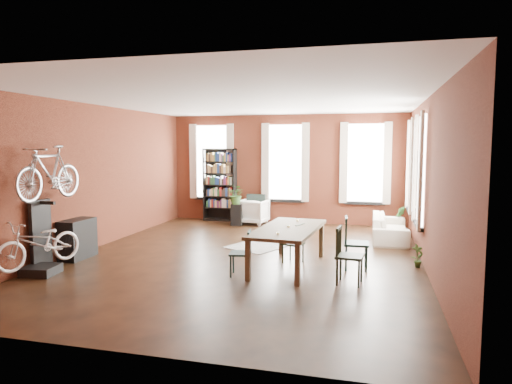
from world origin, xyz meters
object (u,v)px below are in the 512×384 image
(dining_chair_a, at_px, (240,253))
(dining_chair_d, at_px, (356,243))
(plant_stand, at_px, (237,215))
(bicycle_floor, at_px, (39,222))
(cream_sofa, at_px, (390,223))
(bike_trainer, at_px, (41,270))
(dining_chair_b, at_px, (293,243))
(white_armchair, at_px, (253,210))
(dining_chair_c, at_px, (350,256))
(console_table, at_px, (77,239))
(dining_table, at_px, (288,248))
(bookshelf, at_px, (220,185))

(dining_chair_a, xyz_separation_m, dining_chair_d, (1.97, 0.93, 0.08))
(plant_stand, bearing_deg, bicycle_floor, -108.36)
(plant_stand, bearing_deg, cream_sofa, -13.73)
(cream_sofa, bearing_deg, bike_trainer, 127.53)
(dining_chair_d, bearing_deg, dining_chair_b, 79.43)
(dining_chair_a, distance_m, white_armchair, 5.35)
(white_armchair, height_order, bike_trainer, white_armchair)
(dining_chair_c, bearing_deg, console_table, 91.43)
(dining_table, xyz_separation_m, console_table, (-4.29, -0.35, 0.02))
(dining_table, relative_size, white_armchair, 2.84)
(dining_chair_b, height_order, bookshelf, bookshelf)
(bookshelf, distance_m, bike_trainer, 6.59)
(dining_chair_b, distance_m, bike_trainer, 4.64)
(dining_chair_a, xyz_separation_m, white_armchair, (-1.14, 5.23, -0.00))
(bookshelf, bearing_deg, dining_chair_b, -55.84)
(dining_chair_c, relative_size, bookshelf, 0.43)
(console_table, bearing_deg, plant_stand, 65.91)
(dining_table, relative_size, bike_trainer, 4.16)
(white_armchair, bearing_deg, dining_chair_a, 109.05)
(dining_chair_c, relative_size, bicycle_floor, 0.59)
(bookshelf, xyz_separation_m, bicycle_floor, (-1.16, -6.42, -0.14))
(dining_chair_a, height_order, dining_chair_d, dining_chair_d)
(dining_chair_a, bearing_deg, dining_chair_b, 137.03)
(bookshelf, height_order, plant_stand, bookshelf)
(bookshelf, xyz_separation_m, plant_stand, (0.74, -0.67, -0.79))
(dining_chair_a, relative_size, dining_chair_c, 0.85)
(dining_chair_a, xyz_separation_m, dining_chair_c, (1.89, -0.02, 0.07))
(plant_stand, bearing_deg, dining_table, -61.54)
(dining_chair_b, bearing_deg, white_armchair, -135.09)
(dining_chair_a, distance_m, dining_chair_d, 2.18)
(console_table, bearing_deg, bicycle_floor, -84.43)
(bike_trainer, bearing_deg, dining_chair_c, 8.66)
(dining_table, xyz_separation_m, dining_chair_d, (1.24, 0.22, 0.10))
(dining_chair_c, bearing_deg, bicycle_floor, 104.30)
(plant_stand, bearing_deg, white_armchair, 40.05)
(dining_chair_a, bearing_deg, console_table, -104.39)
(bookshelf, xyz_separation_m, bike_trainer, (-1.18, -6.40, -1.02))
(dining_chair_b, height_order, dining_chair_c, dining_chair_c)
(dining_chair_d, height_order, cream_sofa, dining_chair_d)
(bicycle_floor, bearing_deg, dining_table, 37.69)
(white_armchair, height_order, console_table, console_table)
(bike_trainer, bearing_deg, dining_table, 20.33)
(white_armchair, xyz_separation_m, cream_sofa, (3.80, -1.36, 0.01))
(dining_chair_b, relative_size, bookshelf, 0.35)
(dining_chair_d, xyz_separation_m, plant_stand, (-3.51, 3.96, -0.18))
(dining_chair_b, bearing_deg, dining_chair_c, 66.03)
(bike_trainer, relative_size, plant_stand, 0.88)
(dining_chair_a, bearing_deg, cream_sofa, 136.91)
(dining_chair_c, distance_m, console_table, 5.47)
(dining_table, distance_m, dining_chair_d, 1.26)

